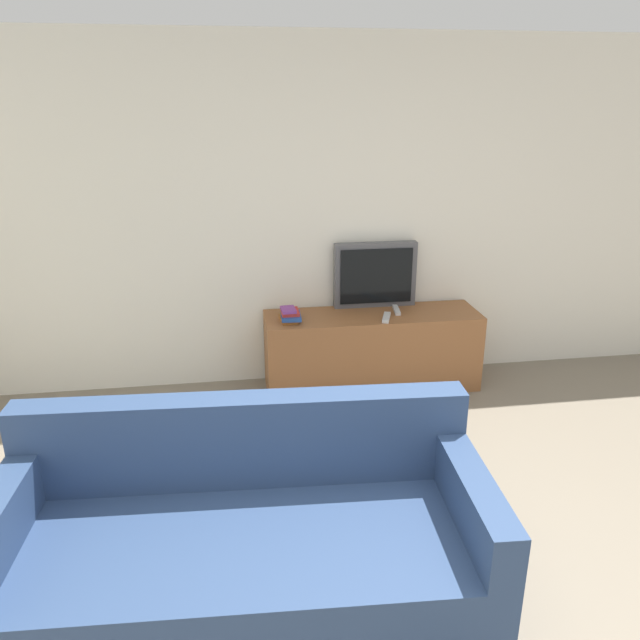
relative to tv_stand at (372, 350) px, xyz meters
The scene contains 7 objects.
wall_back 1.07m from the tv_stand, 130.75° to the left, with size 9.00×0.06×2.60m.
tv_stand is the anchor object (origin of this frame).
television 0.59m from the tv_stand, 73.46° to the left, with size 0.64×0.09×0.51m.
couch 2.33m from the tv_stand, 117.09° to the right, with size 2.16×1.04×0.85m.
book_stack 0.73m from the tv_stand, behind, with size 0.16×0.22×0.10m.
remote_on_stand 0.37m from the tv_stand, ahead, with size 0.06×0.20×0.02m.
remote_secondary 0.34m from the tv_stand, 58.88° to the right, with size 0.11×0.20×0.02m.
Camera 1 is at (-0.83, -1.61, 2.16)m, focal length 35.00 mm.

